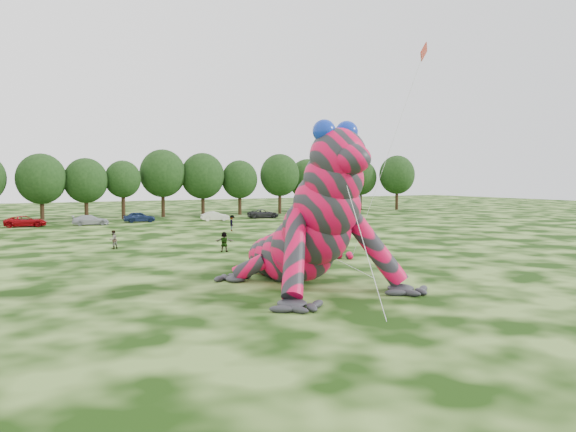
% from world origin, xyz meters
% --- Properties ---
extents(ground, '(240.00, 240.00, 0.00)m').
position_xyz_m(ground, '(0.00, 0.00, 0.00)').
color(ground, '#16330A').
rests_on(ground, ground).
extents(inflatable_gecko, '(16.61, 19.35, 9.23)m').
position_xyz_m(inflatable_gecko, '(-0.73, 1.70, 4.61)').
color(inflatable_gecko, '#D6073C').
rests_on(inflatable_gecko, ground).
extents(flying_kite, '(3.87, 4.95, 16.40)m').
position_xyz_m(flying_kite, '(11.60, 4.81, 14.26)').
color(flying_kite, red).
rests_on(flying_kite, ground).
extents(tree_7, '(6.68, 6.01, 9.48)m').
position_xyz_m(tree_7, '(-10.08, 56.80, 4.74)').
color(tree_7, black).
rests_on(tree_7, ground).
extents(tree_8, '(6.14, 5.53, 8.94)m').
position_xyz_m(tree_8, '(-4.22, 56.99, 4.47)').
color(tree_8, black).
rests_on(tree_8, ground).
extents(tree_9, '(5.27, 4.74, 8.68)m').
position_xyz_m(tree_9, '(1.06, 57.35, 4.34)').
color(tree_9, black).
rests_on(tree_9, ground).
extents(tree_10, '(7.09, 6.38, 10.50)m').
position_xyz_m(tree_10, '(7.40, 58.58, 5.25)').
color(tree_10, black).
rests_on(tree_10, ground).
extents(tree_11, '(7.01, 6.31, 10.07)m').
position_xyz_m(tree_11, '(13.79, 58.20, 5.03)').
color(tree_11, black).
rests_on(tree_11, ground).
extents(tree_12, '(5.99, 5.39, 8.97)m').
position_xyz_m(tree_12, '(20.01, 57.74, 4.49)').
color(tree_12, black).
rests_on(tree_12, ground).
extents(tree_13, '(6.83, 6.15, 10.13)m').
position_xyz_m(tree_13, '(27.13, 57.13, 5.06)').
color(tree_13, black).
rests_on(tree_13, ground).
extents(tree_14, '(6.82, 6.14, 9.40)m').
position_xyz_m(tree_14, '(33.46, 58.72, 4.70)').
color(tree_14, black).
rests_on(tree_14, ground).
extents(tree_15, '(7.17, 6.45, 9.63)m').
position_xyz_m(tree_15, '(38.47, 57.77, 4.82)').
color(tree_15, black).
rests_on(tree_15, ground).
extents(tree_16, '(6.26, 5.63, 9.37)m').
position_xyz_m(tree_16, '(45.45, 59.37, 4.69)').
color(tree_16, black).
rests_on(tree_16, ground).
extents(tree_17, '(6.98, 6.28, 10.30)m').
position_xyz_m(tree_17, '(51.95, 56.66, 5.15)').
color(tree_17, black).
rests_on(tree_17, ground).
extents(car_2, '(5.21, 2.77, 1.39)m').
position_xyz_m(car_2, '(-12.61, 49.40, 0.70)').
color(car_2, '#97060B').
rests_on(car_2, ground).
extents(car_3, '(4.72, 2.34, 1.32)m').
position_xyz_m(car_3, '(-5.03, 48.28, 0.66)').
color(car_3, '#A9ACB2').
rests_on(car_3, ground).
extents(car_4, '(4.40, 2.09, 1.45)m').
position_xyz_m(car_4, '(1.65, 49.97, 0.73)').
color(car_4, '#17254C').
rests_on(car_4, ground).
extents(car_5, '(4.11, 1.93, 1.30)m').
position_xyz_m(car_5, '(11.71, 47.32, 0.65)').
color(car_5, silver).
rests_on(car_5, ground).
extents(car_6, '(4.96, 2.67, 1.32)m').
position_xyz_m(car_6, '(20.06, 48.88, 0.66)').
color(car_6, black).
rests_on(car_6, ground).
extents(car_7, '(4.63, 1.94, 1.33)m').
position_xyz_m(car_7, '(25.89, 46.04, 0.67)').
color(car_7, silver).
rests_on(car_7, ground).
extents(spectator_2, '(1.01, 1.34, 1.85)m').
position_xyz_m(spectator_2, '(8.04, 32.10, 0.92)').
color(spectator_2, gray).
rests_on(spectator_2, ground).
extents(spectator_1, '(1.00, 0.94, 1.63)m').
position_xyz_m(spectator_1, '(-7.18, 22.14, 0.81)').
color(spectator_1, gray).
rests_on(spectator_1, ground).
extents(spectator_5, '(1.62, 1.17, 1.69)m').
position_xyz_m(spectator_5, '(0.63, 15.90, 0.84)').
color(spectator_5, gray).
rests_on(spectator_5, ground).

